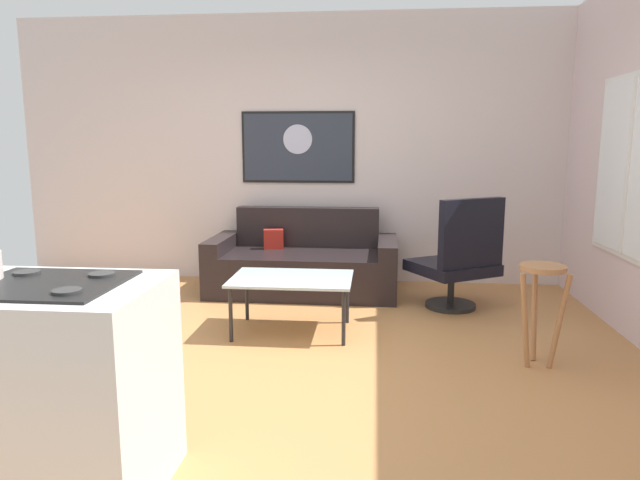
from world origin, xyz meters
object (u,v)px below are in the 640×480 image
at_px(coffee_table, 292,282).
at_px(armchair, 459,259).
at_px(bar_stool, 541,291).
at_px(wall_painting, 298,147).
at_px(couch, 304,265).

distance_m(coffee_table, armchair, 1.57).
relative_size(bar_stool, wall_painting, 0.58).
xyz_separation_m(couch, wall_painting, (-0.12, 0.49, 1.17)).
height_order(couch, armchair, armchair).
xyz_separation_m(coffee_table, armchair, (1.39, 0.73, 0.06)).
bearing_deg(coffee_table, bar_stool, -16.51).
bearing_deg(couch, coffee_table, -86.96).
height_order(couch, wall_painting, wall_painting).
bearing_deg(coffee_table, wall_painting, 96.01).
relative_size(couch, coffee_table, 1.97).
xyz_separation_m(bar_stool, wall_painting, (-1.93, 2.26, 0.92)).
bearing_deg(coffee_table, couch, 93.04).
bearing_deg(bar_stool, coffee_table, 163.49).
bearing_deg(couch, bar_stool, -44.24).
height_order(bar_stool, wall_painting, wall_painting).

